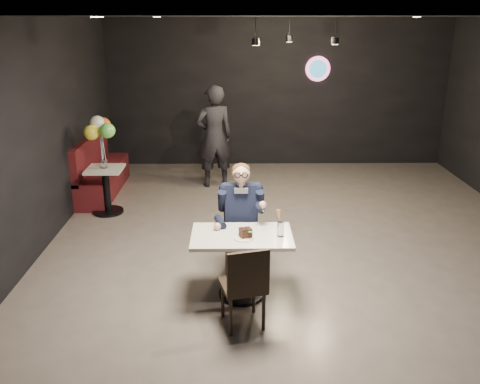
{
  "coord_description": "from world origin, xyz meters",
  "views": [
    {
      "loc": [
        -0.93,
        -6.05,
        3.0
      ],
      "look_at": [
        -0.85,
        -0.38,
        1.04
      ],
      "focal_mm": 38.0,
      "sensor_mm": 36.0,
      "label": 1
    }
  ],
  "objects_px": {
    "booth_bench": "(102,165)",
    "main_table": "(242,266)",
    "seated_man": "(241,218)",
    "chair_far": "(241,238)",
    "sundae_glass": "(280,229)",
    "side_table": "(107,192)",
    "chair_near": "(243,284)",
    "balloon_vase": "(104,164)",
    "passerby": "(214,137)"
  },
  "relations": [
    {
      "from": "booth_bench",
      "to": "chair_near",
      "type": "bearing_deg",
      "value": -59.97
    },
    {
      "from": "main_table",
      "to": "booth_bench",
      "type": "xyz_separation_m",
      "value": [
        -2.41,
        3.61,
        0.14
      ]
    },
    {
      "from": "seated_man",
      "to": "passerby",
      "type": "height_order",
      "value": "passerby"
    },
    {
      "from": "chair_near",
      "to": "seated_man",
      "type": "bearing_deg",
      "value": 75.46
    },
    {
      "from": "seated_man",
      "to": "booth_bench",
      "type": "xyz_separation_m",
      "value": [
        -2.41,
        3.06,
        -0.21
      ]
    },
    {
      "from": "passerby",
      "to": "side_table",
      "type": "bearing_deg",
      "value": 23.99
    },
    {
      "from": "booth_bench",
      "to": "side_table",
      "type": "height_order",
      "value": "booth_bench"
    },
    {
      "from": "booth_bench",
      "to": "balloon_vase",
      "type": "height_order",
      "value": "booth_bench"
    },
    {
      "from": "booth_bench",
      "to": "side_table",
      "type": "distance_m",
      "value": 1.06
    },
    {
      "from": "balloon_vase",
      "to": "sundae_glass",
      "type": "bearing_deg",
      "value": -46.41
    },
    {
      "from": "main_table",
      "to": "side_table",
      "type": "distance_m",
      "value": 3.36
    },
    {
      "from": "passerby",
      "to": "chair_near",
      "type": "bearing_deg",
      "value": 80.01
    },
    {
      "from": "seated_man",
      "to": "balloon_vase",
      "type": "xyz_separation_m",
      "value": [
        -2.11,
        2.06,
        0.1
      ]
    },
    {
      "from": "side_table",
      "to": "passerby",
      "type": "xyz_separation_m",
      "value": [
        1.68,
        1.38,
        0.59
      ]
    },
    {
      "from": "main_table",
      "to": "chair_far",
      "type": "relative_size",
      "value": 1.2
    },
    {
      "from": "main_table",
      "to": "balloon_vase",
      "type": "distance_m",
      "value": 3.39
    },
    {
      "from": "sundae_glass",
      "to": "side_table",
      "type": "relative_size",
      "value": 0.24
    },
    {
      "from": "chair_near",
      "to": "side_table",
      "type": "bearing_deg",
      "value": 109.12
    },
    {
      "from": "main_table",
      "to": "side_table",
      "type": "relative_size",
      "value": 1.59
    },
    {
      "from": "booth_bench",
      "to": "sundae_glass",
      "type": "bearing_deg",
      "value": -52.27
    },
    {
      "from": "chair_far",
      "to": "sundae_glass",
      "type": "bearing_deg",
      "value": -55.02
    },
    {
      "from": "chair_far",
      "to": "booth_bench",
      "type": "xyz_separation_m",
      "value": [
        -2.41,
        3.06,
        0.05
      ]
    },
    {
      "from": "side_table",
      "to": "main_table",
      "type": "bearing_deg",
      "value": -51.03
    },
    {
      "from": "main_table",
      "to": "seated_man",
      "type": "relative_size",
      "value": 0.76
    },
    {
      "from": "chair_near",
      "to": "seated_man",
      "type": "relative_size",
      "value": 0.64
    },
    {
      "from": "chair_far",
      "to": "booth_bench",
      "type": "relative_size",
      "value": 0.45
    },
    {
      "from": "main_table",
      "to": "passerby",
      "type": "bearing_deg",
      "value": 96.19
    },
    {
      "from": "main_table",
      "to": "sundae_glass",
      "type": "height_order",
      "value": "sundae_glass"
    },
    {
      "from": "chair_far",
      "to": "chair_near",
      "type": "distance_m",
      "value": 1.11
    },
    {
      "from": "sundae_glass",
      "to": "passerby",
      "type": "relative_size",
      "value": 0.09
    },
    {
      "from": "chair_far",
      "to": "chair_near",
      "type": "relative_size",
      "value": 1.0
    },
    {
      "from": "sundae_glass",
      "to": "balloon_vase",
      "type": "relative_size",
      "value": 1.17
    },
    {
      "from": "balloon_vase",
      "to": "booth_bench",
      "type": "bearing_deg",
      "value": 106.7
    },
    {
      "from": "chair_far",
      "to": "passerby",
      "type": "bearing_deg",
      "value": 97.17
    },
    {
      "from": "main_table",
      "to": "seated_man",
      "type": "height_order",
      "value": "seated_man"
    },
    {
      "from": "sundae_glass",
      "to": "chair_near",
      "type": "bearing_deg",
      "value": -128.95
    },
    {
      "from": "chair_near",
      "to": "chair_far",
      "type": "bearing_deg",
      "value": 75.46
    },
    {
      "from": "balloon_vase",
      "to": "passerby",
      "type": "distance_m",
      "value": 2.18
    },
    {
      "from": "seated_man",
      "to": "sundae_glass",
      "type": "bearing_deg",
      "value": -55.02
    },
    {
      "from": "seated_man",
      "to": "balloon_vase",
      "type": "bearing_deg",
      "value": 135.7
    },
    {
      "from": "chair_far",
      "to": "side_table",
      "type": "distance_m",
      "value": 2.95
    },
    {
      "from": "sundae_glass",
      "to": "side_table",
      "type": "bearing_deg",
      "value": 133.59
    },
    {
      "from": "chair_far",
      "to": "sundae_glass",
      "type": "relative_size",
      "value": 5.61
    },
    {
      "from": "chair_near",
      "to": "side_table",
      "type": "relative_size",
      "value": 1.33
    },
    {
      "from": "booth_bench",
      "to": "main_table",
      "type": "bearing_deg",
      "value": -56.26
    },
    {
      "from": "main_table",
      "to": "booth_bench",
      "type": "height_order",
      "value": "booth_bench"
    },
    {
      "from": "seated_man",
      "to": "balloon_vase",
      "type": "distance_m",
      "value": 2.95
    },
    {
      "from": "sundae_glass",
      "to": "chair_far",
      "type": "bearing_deg",
      "value": 124.98
    },
    {
      "from": "booth_bench",
      "to": "seated_man",
      "type": "bearing_deg",
      "value": -51.76
    },
    {
      "from": "main_table",
      "to": "balloon_vase",
      "type": "height_order",
      "value": "balloon_vase"
    }
  ]
}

